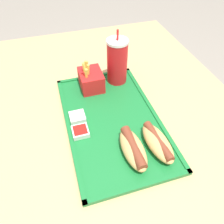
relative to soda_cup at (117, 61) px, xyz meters
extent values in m
plane|color=gray|center=(0.14, -0.04, -0.85)|extent=(8.00, 8.00, 0.00)
cube|color=tan|center=(0.14, -0.04, -0.47)|extent=(1.20, 0.83, 0.76)
cube|color=#197233|center=(0.18, -0.07, -0.09)|extent=(0.47, 0.28, 0.01)
cube|color=#197233|center=(0.18, -0.21, -0.08)|extent=(0.47, 0.01, 0.00)
cube|color=#197233|center=(0.18, 0.06, -0.08)|extent=(0.47, 0.01, 0.00)
cube|color=#197233|center=(-0.05, -0.07, -0.08)|extent=(0.01, 0.28, 0.00)
cube|color=#197233|center=(0.41, -0.07, -0.08)|extent=(0.01, 0.28, 0.00)
cylinder|color=red|center=(0.00, 0.00, 0.00)|extent=(0.07, 0.07, 0.15)
cylinder|color=silver|center=(0.00, 0.00, 0.08)|extent=(0.07, 0.07, 0.01)
cylinder|color=red|center=(0.00, 0.00, 0.10)|extent=(0.01, 0.01, 0.03)
ellipsoid|color=tan|center=(0.32, 0.01, -0.06)|extent=(0.14, 0.07, 0.04)
cylinder|color=brown|center=(0.32, 0.01, -0.05)|extent=(0.13, 0.03, 0.02)
ellipsoid|color=tan|center=(0.32, -0.06, -0.06)|extent=(0.14, 0.06, 0.04)
cylinder|color=brown|center=(0.32, -0.06, -0.05)|extent=(0.13, 0.03, 0.03)
cube|color=red|center=(0.01, -0.10, -0.05)|extent=(0.10, 0.08, 0.06)
cylinder|color=#E5C14C|center=(0.03, -0.12, -0.01)|extent=(0.02, 0.02, 0.08)
cylinder|color=#E5C14C|center=(0.02, -0.11, -0.02)|extent=(0.01, 0.02, 0.07)
cylinder|color=#E5C14C|center=(0.00, -0.12, -0.02)|extent=(0.01, 0.01, 0.07)
cylinder|color=#E5C14C|center=(0.01, -0.11, -0.02)|extent=(0.02, 0.02, 0.08)
cylinder|color=#E5C14C|center=(0.03, -0.12, -0.02)|extent=(0.02, 0.02, 0.07)
cylinder|color=#E5C14C|center=(0.00, -0.11, -0.01)|extent=(0.02, 0.02, 0.07)
cube|color=silver|center=(0.15, -0.18, -0.07)|extent=(0.05, 0.05, 0.02)
cube|color=white|center=(0.15, -0.18, -0.07)|extent=(0.04, 0.04, 0.00)
cube|color=silver|center=(0.21, -0.18, -0.07)|extent=(0.05, 0.05, 0.02)
cube|color=#B21914|center=(0.21, -0.18, -0.07)|extent=(0.04, 0.04, 0.00)
camera|label=1|loc=(0.62, -0.21, 0.42)|focal=35.00mm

